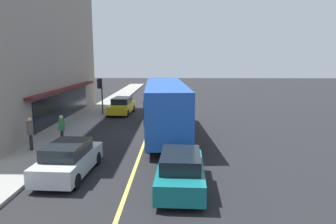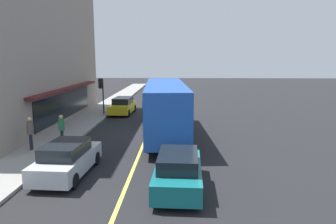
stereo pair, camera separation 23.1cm
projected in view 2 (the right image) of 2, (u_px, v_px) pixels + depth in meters
name	position (u px, v px, depth m)	size (l,w,h in m)	color
ground	(147.00, 134.00, 21.19)	(120.00, 120.00, 0.00)	black
sidewalk	(68.00, 133.00, 21.36)	(80.00, 2.65, 0.15)	gray
lane_centre_stripe	(147.00, 134.00, 21.19)	(36.00, 0.16, 0.01)	#D8D14C
bus	(165.00, 106.00, 20.69)	(11.27, 3.24, 3.50)	#1E4CAD
traffic_light	(101.00, 88.00, 27.87)	(0.30, 0.52, 3.20)	#2D2D33
car_teal	(178.00, 171.00, 12.30)	(4.36, 1.99, 1.52)	#14666B
car_yellow	(123.00, 106.00, 28.94)	(4.39, 2.05, 1.52)	yellow
car_silver	(67.00, 159.00, 13.74)	(4.38, 2.03, 1.52)	#B7BABF
pedestrian_mid_block	(30.00, 130.00, 16.99)	(0.34, 0.34, 1.84)	black
pedestrian_near_storefront	(61.00, 127.00, 18.17)	(0.34, 0.34, 1.74)	black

